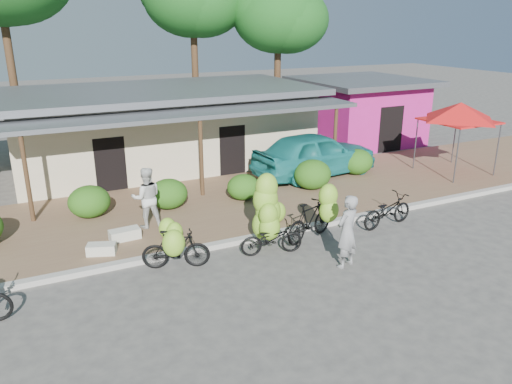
# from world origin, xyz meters

# --- Properties ---
(ground) EXTENTS (100.00, 100.00, 0.00)m
(ground) POSITION_xyz_m (0.00, 0.00, 0.00)
(ground) COLOR #494644
(ground) RESTS_ON ground
(sidewalk) EXTENTS (60.00, 6.00, 0.12)m
(sidewalk) POSITION_xyz_m (0.00, 5.00, 0.06)
(sidewalk) COLOR brown
(sidewalk) RESTS_ON ground
(curb) EXTENTS (60.00, 0.25, 0.15)m
(curb) POSITION_xyz_m (0.00, 2.00, 0.07)
(curb) COLOR #A8A399
(curb) RESTS_ON ground
(shop_main) EXTENTS (13.00, 8.50, 3.35)m
(shop_main) POSITION_xyz_m (0.00, 10.93, 1.72)
(shop_main) COLOR beige
(shop_main) RESTS_ON ground
(shop_pink) EXTENTS (6.00, 6.00, 3.25)m
(shop_pink) POSITION_xyz_m (10.50, 10.99, 1.67)
(shop_pink) COLOR #C51E84
(shop_pink) RESTS_ON ground
(tree_near_right) EXTENTS (4.95, 4.81, 8.22)m
(tree_near_right) POSITION_xyz_m (7.31, 14.61, 6.39)
(tree_near_right) COLOR #4A2E1D
(tree_near_right) RESTS_ON ground
(hedge_1) EXTENTS (1.31, 1.18, 1.02)m
(hedge_1) POSITION_xyz_m (-3.93, 5.66, 0.63)
(hedge_1) COLOR #185313
(hedge_1) RESTS_ON sidewalk
(hedge_2) EXTENTS (1.28, 1.15, 1.00)m
(hedge_2) POSITION_xyz_m (-1.47, 5.32, 0.62)
(hedge_2) COLOR #185313
(hedge_2) RESTS_ON sidewalk
(hedge_3) EXTENTS (1.15, 1.03, 0.90)m
(hedge_3) POSITION_xyz_m (1.12, 5.04, 0.57)
(hedge_3) COLOR #185313
(hedge_3) RESTS_ON sidewalk
(hedge_4) EXTENTS (1.41, 1.27, 1.10)m
(hedge_4) POSITION_xyz_m (3.90, 4.99, 0.67)
(hedge_4) COLOR #185313
(hedge_4) RESTS_ON sidewalk
(hedge_5) EXTENTS (1.32, 1.19, 1.03)m
(hedge_5) POSITION_xyz_m (6.53, 5.80, 0.63)
(hedge_5) COLOR #185313
(hedge_5) RESTS_ON sidewalk
(red_canopy) EXTENTS (3.50, 3.50, 2.86)m
(red_canopy) POSITION_xyz_m (10.28, 4.32, 2.61)
(red_canopy) COLOR #59595E
(red_canopy) RESTS_ON sidewalk
(bike_left) EXTENTS (1.79, 1.37, 1.33)m
(bike_left) POSITION_xyz_m (-2.49, 1.24, 0.60)
(bike_left) COLOR black
(bike_left) RESTS_ON ground
(bike_center) EXTENTS (1.79, 1.32, 2.13)m
(bike_center) POSITION_xyz_m (0.17, 1.31, 0.87)
(bike_center) COLOR black
(bike_center) RESTS_ON ground
(bike_right) EXTENTS (2.00, 1.43, 1.83)m
(bike_right) POSITION_xyz_m (1.60, 1.24, 0.74)
(bike_right) COLOR black
(bike_right) RESTS_ON ground
(bike_far_right) EXTENTS (1.99, 0.90, 1.01)m
(bike_far_right) POSITION_xyz_m (4.22, 1.17, 0.51)
(bike_far_right) COLOR black
(bike_far_right) RESTS_ON ground
(loose_banana_a) EXTENTS (0.50, 0.42, 0.62)m
(loose_banana_a) POSITION_xyz_m (-2.20, 2.96, 0.43)
(loose_banana_a) COLOR #86C932
(loose_banana_a) RESTS_ON sidewalk
(loose_banana_b) EXTENTS (0.47, 0.40, 0.59)m
(loose_banana_b) POSITION_xyz_m (-2.09, 2.64, 0.42)
(loose_banana_b) COLOR #86C932
(loose_banana_b) RESTS_ON sidewalk
(loose_banana_c) EXTENTS (0.52, 0.44, 0.65)m
(loose_banana_c) POSITION_xyz_m (1.21, 2.68, 0.44)
(loose_banana_c) COLOR #86C932
(loose_banana_c) RESTS_ON sidewalk
(sack_near) EXTENTS (0.88, 0.46, 0.30)m
(sack_near) POSITION_xyz_m (-3.32, 3.44, 0.27)
(sack_near) COLOR beige
(sack_near) RESTS_ON sidewalk
(sack_far) EXTENTS (0.84, 0.62, 0.28)m
(sack_far) POSITION_xyz_m (-4.08, 2.75, 0.26)
(sack_far) COLOR beige
(sack_far) RESTS_ON sidewalk
(vendor) EXTENTS (0.82, 0.67, 1.94)m
(vendor) POSITION_xyz_m (1.50, -0.47, 0.97)
(vendor) COLOR gray
(vendor) RESTS_ON ground
(bystander) EXTENTS (1.00, 0.83, 1.85)m
(bystander) POSITION_xyz_m (-2.48, 4.06, 1.05)
(bystander) COLOR silver
(bystander) RESTS_ON sidewalk
(teal_van) EXTENTS (5.40, 2.63, 1.78)m
(teal_van) POSITION_xyz_m (4.89, 6.41, 1.01)
(teal_van) COLOR #1C7E7C
(teal_van) RESTS_ON sidewalk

